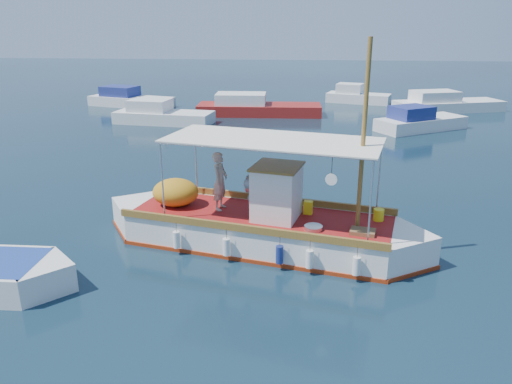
{
  "coord_description": "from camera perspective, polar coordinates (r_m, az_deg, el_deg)",
  "views": [
    {
      "loc": [
        0.84,
        -14.53,
        6.67
      ],
      "look_at": [
        -0.54,
        0.0,
        1.67
      ],
      "focal_mm": 35.0,
      "sensor_mm": 36.0,
      "label": 1
    }
  ],
  "objects": [
    {
      "name": "bg_boat_n",
      "position": [
        37.99,
        -0.07,
        9.55
      ],
      "size": [
        9.29,
        3.14,
        1.8
      ],
      "rotation": [
        0.0,
        0.0,
        0.04
      ],
      "color": "maroon",
      "rests_on": "ground"
    },
    {
      "name": "fishing_caique",
      "position": [
        15.67,
        0.2,
        -3.99
      ],
      "size": [
        10.42,
        4.6,
        6.52
      ],
      "rotation": [
        0.0,
        0.0,
        -0.23
      ],
      "color": "white",
      "rests_on": "ground"
    },
    {
      "name": "bg_boat_far_w",
      "position": [
        43.35,
        -14.31,
        10.14
      ],
      "size": [
        7.45,
        4.16,
        1.8
      ],
      "rotation": [
        0.0,
        0.0,
        -0.28
      ],
      "color": "silver",
      "rests_on": "ground"
    },
    {
      "name": "bg_boat_e",
      "position": [
        42.31,
        20.83,
        9.3
      ],
      "size": [
        8.8,
        4.96,
        1.8
      ],
      "rotation": [
        0.0,
        0.0,
        0.3
      ],
      "color": "silver",
      "rests_on": "ground"
    },
    {
      "name": "bg_boat_ne",
      "position": [
        34.15,
        18.1,
        7.55
      ],
      "size": [
        6.29,
        5.05,
        1.8
      ],
      "rotation": [
        0.0,
        0.0,
        0.55
      ],
      "color": "silver",
      "rests_on": "ground"
    },
    {
      "name": "bg_boat_far_n",
      "position": [
        44.74,
        11.41,
        10.6
      ],
      "size": [
        5.66,
        3.48,
        1.8
      ],
      "rotation": [
        0.0,
        0.0,
        -0.3
      ],
      "color": "silver",
      "rests_on": "ground"
    },
    {
      "name": "ground",
      "position": [
        16.01,
        1.93,
        -5.73
      ],
      "size": [
        160.0,
        160.0,
        0.0
      ],
      "primitive_type": "plane",
      "color": "black",
      "rests_on": "ground"
    },
    {
      "name": "bg_boat_nw",
      "position": [
        35.46,
        -10.78,
        8.54
      ],
      "size": [
        6.94,
        3.19,
        1.8
      ],
      "rotation": [
        0.0,
        0.0,
        -0.12
      ],
      "color": "silver",
      "rests_on": "ground"
    }
  ]
}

